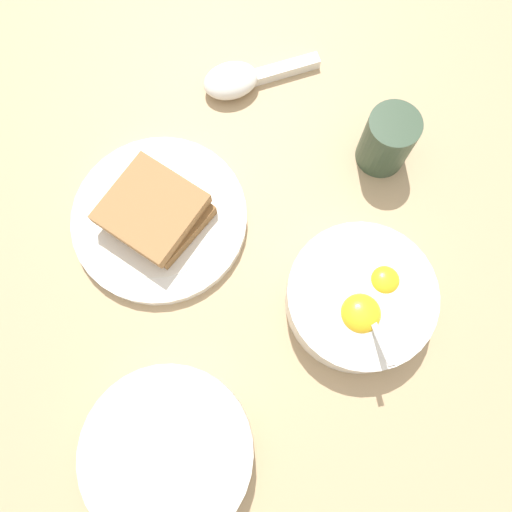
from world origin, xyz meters
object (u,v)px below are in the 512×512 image
(egg_bowl, at_px, (360,298))
(drinking_cup, at_px, (388,140))
(toast_sandwich, at_px, (155,211))
(congee_bowl, at_px, (169,452))
(toast_plate, at_px, (160,218))
(soup_spoon, at_px, (239,79))

(egg_bowl, xyz_separation_m, drinking_cup, (-0.15, 0.14, 0.02))
(toast_sandwich, bearing_deg, congee_bowl, -26.09)
(drinking_cup, bearing_deg, toast_plate, -104.10)
(toast_sandwich, xyz_separation_m, soup_spoon, (-0.12, 0.19, -0.02))
(egg_bowl, xyz_separation_m, toast_sandwich, (-0.22, -0.15, 0.01))
(egg_bowl, height_order, toast_plate, egg_bowl)
(egg_bowl, distance_m, toast_plate, 0.27)
(soup_spoon, distance_m, congee_bowl, 0.48)
(egg_bowl, xyz_separation_m, congee_bowl, (0.03, -0.27, 0.00))
(toast_sandwich, height_order, congee_bowl, toast_sandwich)
(drinking_cup, bearing_deg, congee_bowl, -67.07)
(toast_plate, xyz_separation_m, congee_bowl, (0.25, -0.12, 0.02))
(toast_sandwich, relative_size, congee_bowl, 0.75)
(egg_bowl, bearing_deg, toast_sandwich, -145.03)
(toast_sandwich, bearing_deg, drinking_cup, 76.08)
(toast_plate, distance_m, congee_bowl, 0.28)
(egg_bowl, height_order, drinking_cup, drinking_cup)
(toast_sandwich, bearing_deg, egg_bowl, 34.97)
(soup_spoon, height_order, congee_bowl, congee_bowl)
(congee_bowl, bearing_deg, toast_sandwich, 153.91)
(toast_plate, height_order, soup_spoon, soup_spoon)
(egg_bowl, bearing_deg, toast_plate, -145.25)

